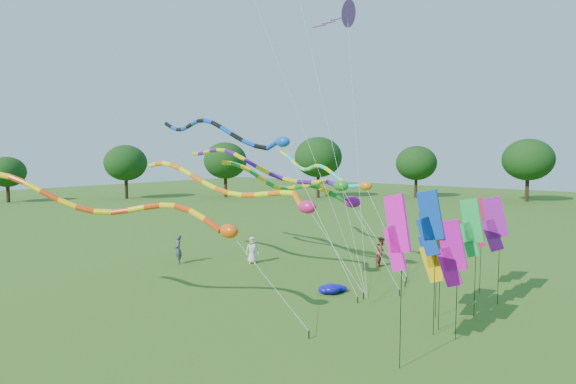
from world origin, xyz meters
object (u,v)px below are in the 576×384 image
Objects in this scene: tube_kite_red at (139,210)px; tube_kite_orange at (241,188)px; person_c at (381,252)px; blue_nylon_heap at (338,289)px; person_b at (178,249)px; person_a at (252,250)px.

tube_kite_orange is (-1.97, 7.80, 0.33)m from tube_kite_red.
tube_kite_orange reaches higher than person_c.
tube_kite_red is 10.03m from blue_nylon_heap.
person_b is 1.00× the size of person_c.
tube_kite_red is at bearing 159.05° from person_c.
tube_kite_orange is 4.71m from person_a.
tube_kite_orange reaches higher than person_b.
tube_kite_orange is 7.77m from blue_nylon_heap.
person_a is 0.92× the size of person_b.
tube_kite_red is 7.58× the size of person_a.
person_b is (-10.91, -0.91, 0.70)m from blue_nylon_heap.
person_b is at bearing 111.58° from tube_kite_red.
tube_kite_orange is 9.41× the size of person_a.
person_a is 7.76m from person_c.
person_a is at bearing 114.28° from person_c.
blue_nylon_heap is at bearing -60.90° from person_a.
tube_kite_red is 10.33m from person_b.
tube_kite_red is 14.94m from person_c.
person_b is at bearing 175.07° from person_a.
blue_nylon_heap is at bearing 43.64° from person_b.
tube_kite_orange is 9.14m from person_c.
person_a is at bearing 79.69° from person_b.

